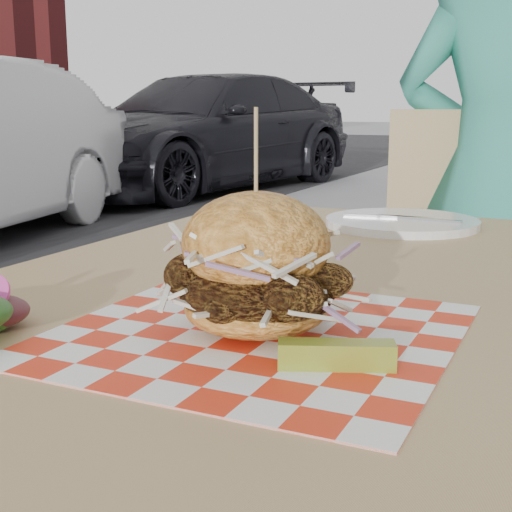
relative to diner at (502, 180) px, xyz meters
The scene contains 8 objects.
diner is the anchor object (origin of this frame).
car_dark 6.64m from the diner, 125.83° to the left, with size 1.85×4.56×1.32m, color black.
patio_table 1.13m from the diner, 94.67° to the right, with size 0.80×1.20×0.75m.
patio_chair 0.25m from the diner, 153.51° to the right, with size 0.50×0.51×0.95m.
paper_liner 1.34m from the diner, 92.94° to the right, with size 0.36×0.36×0.00m, color red.
sandwich 1.34m from the diner, 92.94° to the right, with size 0.18×0.18×0.21m.
pickle_spear 1.40m from the diner, 88.77° to the right, with size 0.10×0.02×0.02m, color olive.
place_setting 0.69m from the diner, 97.63° to the right, with size 0.27×0.27×0.02m.
Camera 1 is at (0.49, -0.74, 0.96)m, focal length 50.00 mm.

